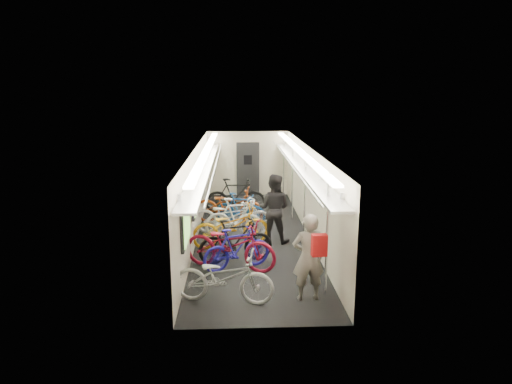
{
  "coord_description": "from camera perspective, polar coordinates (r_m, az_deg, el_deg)",
  "views": [
    {
      "loc": [
        -0.44,
        -11.89,
        3.84
      ],
      "look_at": [
        0.1,
        0.26,
        1.15
      ],
      "focal_mm": 32.0,
      "sensor_mm": 36.0,
      "label": 1
    }
  ],
  "objects": [
    {
      "name": "bicycle_9",
      "position": [
        14.55,
        -2.56,
        -0.51
      ],
      "size": [
        1.92,
        0.56,
        1.15
      ],
      "primitive_type": "imported",
      "rotation": [
        0.0,
        0.0,
        1.58
      ],
      "color": "black",
      "rests_on": "ground"
    },
    {
      "name": "bicycle_1",
      "position": [
        10.06,
        -2.4,
        -7.09
      ],
      "size": [
        1.62,
        1.02,
        0.95
      ],
      "primitive_type": "imported",
      "rotation": [
        0.0,
        0.0,
        1.97
      ],
      "color": "#241CAA",
      "rests_on": "ground"
    },
    {
      "name": "backpack",
      "position": [
        7.88,
        7.92,
        -6.6
      ],
      "size": [
        0.27,
        0.16,
        0.38
      ],
      "primitive_type": "cube",
      "rotation": [
        0.0,
        0.0,
        0.08
      ],
      "color": "#B51215",
      "rests_on": "passenger_near"
    },
    {
      "name": "bicycle_8",
      "position": [
        13.52,
        -3.4,
        -1.68
      ],
      "size": [
        2.16,
        1.11,
        1.08
      ],
      "primitive_type": "imported",
      "rotation": [
        0.0,
        0.0,
        1.37
      ],
      "color": "maroon",
      "rests_on": "ground"
    },
    {
      "name": "bicycle_7",
      "position": [
        13.4,
        -1.95,
        -2.11
      ],
      "size": [
        1.61,
        0.98,
        0.94
      ],
      "primitive_type": "imported",
      "rotation": [
        0.0,
        0.0,
        1.19
      ],
      "color": "navy",
      "rests_on": "ground"
    },
    {
      "name": "bicycle_3",
      "position": [
        10.43,
        -2.53,
        -6.11
      ],
      "size": [
        1.8,
        0.87,
        1.04
      ],
      "primitive_type": "imported",
      "rotation": [
        0.0,
        0.0,
        1.8
      ],
      "color": "black",
      "rests_on": "ground"
    },
    {
      "name": "passenger_near",
      "position": [
        8.58,
        6.55,
        -8.11
      ],
      "size": [
        0.64,
        0.44,
        1.67
      ],
      "primitive_type": "imported",
      "rotation": [
        0.0,
        0.0,
        3.22
      ],
      "color": "slate",
      "rests_on": "ground"
    },
    {
      "name": "train_car_shell",
      "position": [
        12.79,
        -2.15,
        2.64
      ],
      "size": [
        10.0,
        10.0,
        10.0
      ],
      "color": "black",
      "rests_on": "ground"
    },
    {
      "name": "bicycle_4",
      "position": [
        11.5,
        -3.17,
        -4.31
      ],
      "size": [
        2.1,
        1.21,
        1.04
      ],
      "primitive_type": "imported",
      "rotation": [
        0.0,
        0.0,
        1.85
      ],
      "color": "orange",
      "rests_on": "ground"
    },
    {
      "name": "bicycle_2",
      "position": [
        10.06,
        -3.26,
        -6.6
      ],
      "size": [
        2.24,
        1.47,
        1.11
      ],
      "primitive_type": "imported",
      "rotation": [
        0.0,
        0.0,
        1.19
      ],
      "color": "maroon",
      "rests_on": "ground"
    },
    {
      "name": "bicycle_0",
      "position": [
        8.55,
        -4.07,
        -10.58
      ],
      "size": [
        1.98,
        1.01,
        0.99
      ],
      "primitive_type": "imported",
      "rotation": [
        0.0,
        0.0,
        1.38
      ],
      "color": "#A6A7AB",
      "rests_on": "ground"
    },
    {
      "name": "bicycle_5",
      "position": [
        12.23,
        -2.21,
        -3.16
      ],
      "size": [
        1.88,
        0.84,
        1.09
      ],
      "primitive_type": "imported",
      "rotation": [
        0.0,
        0.0,
        1.76
      ],
      "color": "silver",
      "rests_on": "ground"
    },
    {
      "name": "passenger_mid",
      "position": [
        11.76,
        2.24,
        -2.05
      ],
      "size": [
        1.05,
        0.94,
        1.79
      ],
      "primitive_type": "imported",
      "rotation": [
        0.0,
        0.0,
        2.78
      ],
      "color": "black",
      "rests_on": "ground"
    },
    {
      "name": "bicycle_6",
      "position": [
        12.39,
        -3.53,
        -3.12
      ],
      "size": [
        2.08,
        1.34,
        1.03
      ],
      "primitive_type": "imported",
      "rotation": [
        0.0,
        0.0,
        1.2
      ],
      "color": "silver",
      "rests_on": "ground"
    }
  ]
}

